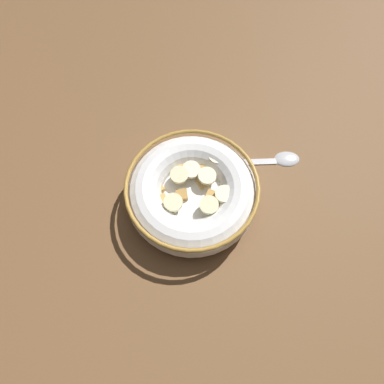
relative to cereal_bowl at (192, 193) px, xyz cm
name	(u,v)px	position (x,y,z in cm)	size (l,w,h in cm)	color
ground_plane	(192,203)	(0.03, -0.01, -3.78)	(127.97, 127.97, 2.00)	brown
cereal_bowl	(192,193)	(0.00, 0.00, 0.00)	(18.77, 18.77, 5.17)	white
spoon	(271,159)	(-14.04, 2.93, -2.45)	(13.53, 11.58, 0.80)	#B7B7BC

